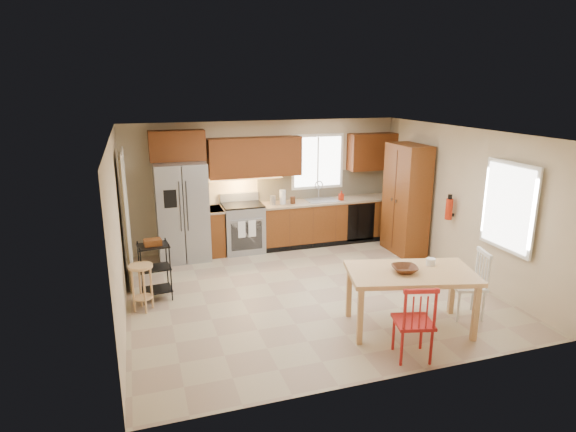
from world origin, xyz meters
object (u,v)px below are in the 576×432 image
at_px(pantry, 406,199).
at_px(dining_table, 409,300).
at_px(chair_red, 413,320).
at_px(utility_cart, 155,271).
at_px(refrigerator, 182,212).
at_px(soap_bottle, 341,195).
at_px(range_stove, 243,228).
at_px(fire_extinguisher, 449,209).
at_px(chair_white, 467,284).
at_px(table_jar, 431,264).
at_px(table_bowl, 404,272).
at_px(bar_stool, 142,288).

relative_size(pantry, dining_table, 1.28).
xyz_separation_m(chair_red, utility_cart, (-2.82, 2.62, -0.03)).
distance_m(refrigerator, pantry, 4.23).
relative_size(refrigerator, soap_bottle, 9.53).
bearing_deg(range_stove, refrigerator, -177.01).
height_order(refrigerator, chair_red, refrigerator).
height_order(soap_bottle, fire_extinguisher, fire_extinguisher).
height_order(chair_white, table_jar, chair_white).
distance_m(refrigerator, table_jar, 4.60).
height_order(pantry, dining_table, pantry).
xyz_separation_m(refrigerator, dining_table, (2.57, -3.65, -0.51)).
height_order(table_jar, utility_cart, table_jar).
distance_m(refrigerator, table_bowl, 4.41).
bearing_deg(table_jar, chair_red, -133.28).
height_order(dining_table, utility_cart, utility_cart).
bearing_deg(table_jar, soap_bottle, 85.99).
distance_m(pantry, dining_table, 3.20).
relative_size(chair_white, table_jar, 6.56).
bearing_deg(dining_table, table_bowl, -165.58).
xyz_separation_m(range_stove, chair_red, (1.07, -4.36, 0.02)).
height_order(range_stove, soap_bottle, soap_bottle).
bearing_deg(refrigerator, dining_table, -54.80).
distance_m(soap_bottle, bar_stool, 4.50).
xyz_separation_m(chair_red, table_jar, (0.71, 0.75, 0.36)).
height_order(chair_red, chair_white, same).
height_order(fire_extinguisher, chair_white, fire_extinguisher).
relative_size(pantry, table_jar, 14.30).
height_order(range_stove, chair_red, chair_red).
bearing_deg(table_jar, range_stove, 116.30).
bearing_deg(bar_stool, dining_table, -3.46).
bearing_deg(refrigerator, chair_white, -45.60).
bearing_deg(refrigerator, table_bowl, -55.89).
distance_m(chair_red, bar_stool, 3.79).
xyz_separation_m(dining_table, chair_red, (-0.35, -0.65, 0.08)).
distance_m(chair_red, table_bowl, 0.77).
xyz_separation_m(bar_stool, utility_cart, (0.20, 0.33, 0.10)).
height_order(soap_bottle, table_jar, soap_bottle).
xyz_separation_m(dining_table, table_jar, (0.36, 0.10, 0.44)).
height_order(chair_red, table_bowl, chair_red).
xyz_separation_m(chair_white, table_bowl, (-1.05, -0.05, 0.33)).
bearing_deg(utility_cart, fire_extinguisher, -9.05).
distance_m(pantry, chair_red, 3.92).
xyz_separation_m(soap_bottle, table_bowl, (-0.71, -3.62, -0.19)).
bearing_deg(fire_extinguisher, range_stove, 147.38).
bearing_deg(chair_red, refrigerator, 131.78).
height_order(dining_table, table_jar, table_jar).
bearing_deg(dining_table, chair_red, -103.88).
height_order(range_stove, table_jar, range_stove).
bearing_deg(chair_red, pantry, 74.98).
bearing_deg(table_bowl, chair_red, -110.85).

